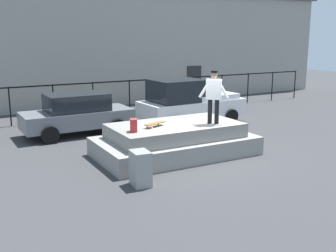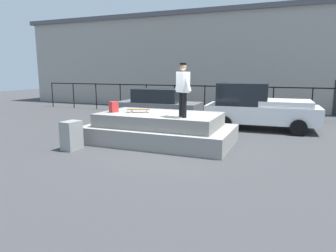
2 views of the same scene
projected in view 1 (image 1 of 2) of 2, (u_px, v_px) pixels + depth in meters
ground_plane at (197, 155)px, 13.36m from camera, size 60.00×60.00×0.00m
concrete_ledge at (175, 141)px, 13.33m from camera, size 5.05×2.77×1.04m
skateboarder at (214, 93)px, 12.99m from camera, size 0.78×0.71×1.69m
skateboard at (155, 124)px, 12.74m from camera, size 0.82×0.48×0.12m
backpack at (134, 125)px, 12.09m from camera, size 0.29×0.33×0.38m
car_grey_sedan_near at (77, 114)px, 16.00m from camera, size 4.24×2.06×1.61m
car_white_pickup_mid at (189, 102)px, 17.92m from camera, size 4.72×2.35×1.98m
utility_box at (140, 168)px, 10.59m from camera, size 0.49×0.63×0.92m
fence_row at (112, 92)px, 19.56m from camera, size 24.06×0.06×1.69m
warehouse_building at (74, 45)px, 24.27m from camera, size 32.46×6.94×6.41m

